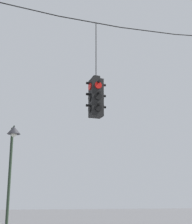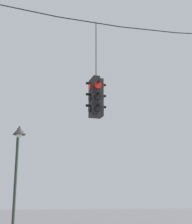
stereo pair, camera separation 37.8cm
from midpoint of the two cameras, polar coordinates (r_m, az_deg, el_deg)
span_wire at (r=10.57m, az=-1.98°, el=15.74°), size 13.46×0.03×0.66m
traffic_light_over_intersection at (r=9.59m, az=-1.13°, el=2.48°), size 0.58×0.58×2.87m
street_lamp at (r=14.74m, az=-14.54°, el=-6.82°), size 0.54×0.93×5.26m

